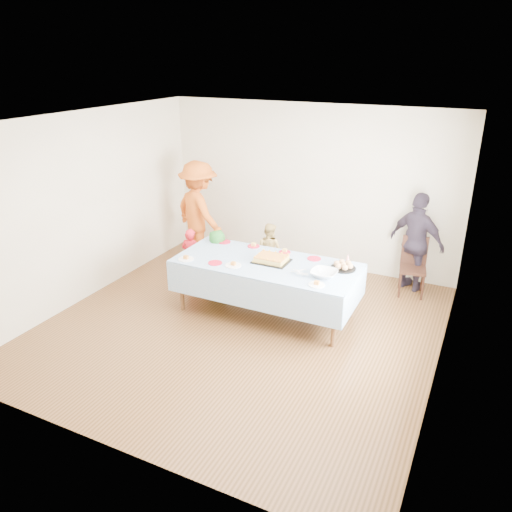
{
  "coord_description": "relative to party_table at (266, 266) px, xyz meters",
  "views": [
    {
      "loc": [
        2.74,
        -5.19,
        3.44
      ],
      "look_at": [
        0.08,
        0.3,
        0.93
      ],
      "focal_mm": 35.0,
      "sensor_mm": 36.0,
      "label": 1
    }
  ],
  "objects": [
    {
      "name": "ground",
      "position": [
        -0.14,
        -0.48,
        -0.72
      ],
      "size": [
        5.0,
        5.0,
        0.0
      ],
      "primitive_type": "plane",
      "color": "#492F15",
      "rests_on": "ground"
    },
    {
      "name": "room_walls",
      "position": [
        -0.09,
        -0.48,
        1.05
      ],
      "size": [
        5.04,
        5.04,
        2.72
      ],
      "color": "beige",
      "rests_on": "ground"
    },
    {
      "name": "party_table",
      "position": [
        0.0,
        0.0,
        0.0
      ],
      "size": [
        2.5,
        1.1,
        0.78
      ],
      "color": "#56321D",
      "rests_on": "ground"
    },
    {
      "name": "birthday_cake",
      "position": [
        0.06,
        0.05,
        0.1
      ],
      "size": [
        0.48,
        0.37,
        0.08
      ],
      "color": "black",
      "rests_on": "party_table"
    },
    {
      "name": "rolls_tray",
      "position": [
        1.01,
        0.24,
        0.1
      ],
      "size": [
        0.34,
        0.34,
        0.1
      ],
      "color": "black",
      "rests_on": "party_table"
    },
    {
      "name": "punch_bowl",
      "position": [
        0.86,
        -0.1,
        0.1
      ],
      "size": [
        0.34,
        0.34,
        0.08
      ],
      "primitive_type": "imported",
      "color": "silver",
      "rests_on": "party_table"
    },
    {
      "name": "party_hat",
      "position": [
        1.02,
        0.41,
        0.13
      ],
      "size": [
        0.09,
        0.09,
        0.15
      ],
      "primitive_type": "cone",
      "color": "silver",
      "rests_on": "party_table"
    },
    {
      "name": "fork_pile",
      "position": [
        0.56,
        -0.17,
        0.09
      ],
      "size": [
        0.24,
        0.18,
        0.07
      ],
      "primitive_type": null,
      "color": "white",
      "rests_on": "party_table"
    },
    {
      "name": "plate_red_far_a",
      "position": [
        -0.89,
        0.43,
        0.06
      ],
      "size": [
        0.19,
        0.19,
        0.01
      ],
      "primitive_type": "cylinder",
      "color": "red",
      "rests_on": "party_table"
    },
    {
      "name": "plate_red_far_b",
      "position": [
        -0.41,
        0.46,
        0.06
      ],
      "size": [
        0.18,
        0.18,
        0.01
      ],
      "primitive_type": "cylinder",
      "color": "red",
      "rests_on": "party_table"
    },
    {
      "name": "plate_red_far_c",
      "position": [
        0.09,
        0.44,
        0.06
      ],
      "size": [
        0.17,
        0.17,
        0.01
      ],
      "primitive_type": "cylinder",
      "color": "red",
      "rests_on": "party_table"
    },
    {
      "name": "plate_red_far_d",
      "position": [
        0.55,
        0.4,
        0.06
      ],
      "size": [
        0.19,
        0.19,
        0.01
      ],
      "primitive_type": "cylinder",
      "color": "red",
      "rests_on": "party_table"
    },
    {
      "name": "plate_red_near",
      "position": [
        -0.61,
        -0.33,
        0.06
      ],
      "size": [
        0.19,
        0.19,
        0.01
      ],
      "primitive_type": "cylinder",
      "color": "red",
      "rests_on": "party_table"
    },
    {
      "name": "plate_white_left",
      "position": [
        -1.04,
        -0.39,
        0.06
      ],
      "size": [
        0.21,
        0.21,
        0.01
      ],
      "primitive_type": "cylinder",
      "color": "white",
      "rests_on": "party_table"
    },
    {
      "name": "plate_white_mid",
      "position": [
        -0.35,
        -0.3,
        0.06
      ],
      "size": [
        0.22,
        0.22,
        0.01
      ],
      "primitive_type": "cylinder",
      "color": "white",
      "rests_on": "party_table"
    },
    {
      "name": "plate_white_right",
      "position": [
        0.86,
        -0.38,
        0.06
      ],
      "size": [
        0.2,
        0.2,
        0.01
      ],
      "primitive_type": "cylinder",
      "color": "white",
      "rests_on": "party_table"
    },
    {
      "name": "dining_chair",
      "position": [
        1.72,
        1.58,
        -0.24
      ],
      "size": [
        0.44,
        0.44,
        0.88
      ],
      "rotation": [
        0.0,
        0.0,
        0.18
      ],
      "color": "black",
      "rests_on": "ground"
    },
    {
      "name": "toddler_left",
      "position": [
        -1.49,
        0.42,
        -0.27
      ],
      "size": [
        0.34,
        0.23,
        0.9
      ],
      "primitive_type": "imported",
      "rotation": [
        0.0,
        0.0,
        3.19
      ],
      "color": "red",
      "rests_on": "ground"
    },
    {
      "name": "toddler_mid",
      "position": [
        -1.01,
        0.42,
        -0.25
      ],
      "size": [
        0.52,
        0.41,
        0.95
      ],
      "primitive_type": "imported",
      "rotation": [
        0.0,
        0.0,
        2.89
      ],
      "color": "#246E24",
      "rests_on": "ground"
    },
    {
      "name": "toddler_right",
      "position": [
        -0.49,
        1.17,
        -0.27
      ],
      "size": [
        0.47,
        0.38,
        0.91
      ],
      "primitive_type": "imported",
      "rotation": [
        0.0,
        0.0,
        3.05
      ],
      "color": "tan",
      "rests_on": "ground"
    },
    {
      "name": "adult_left",
      "position": [
        -1.84,
        1.24,
        0.16
      ],
      "size": [
        1.31,
        1.07,
        1.77
      ],
      "primitive_type": "imported",
      "rotation": [
        0.0,
        0.0,
        2.72
      ],
      "color": "#CF5A19",
      "rests_on": "ground"
    },
    {
      "name": "adult_right",
      "position": [
        1.71,
        1.72,
        0.04
      ],
      "size": [
        0.97,
        0.7,
        1.53
      ],
      "primitive_type": "imported",
      "rotation": [
        0.0,
        0.0,
        2.73
      ],
      "color": "#312837",
      "rests_on": "ground"
    }
  ]
}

